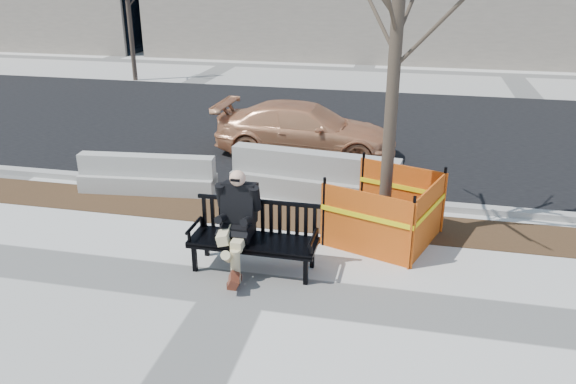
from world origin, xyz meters
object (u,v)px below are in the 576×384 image
seated_man (238,265)px  jersey_barrier_right (314,198)px  tree_fence (382,238)px  jersey_barrier_left (149,192)px  sedan (305,155)px  bench (254,269)px

seated_man → jersey_barrier_right: seated_man is taller
jersey_barrier_right → seated_man: bearing=-96.0°
seated_man → tree_fence: 2.55m
tree_fence → jersey_barrier_left: 4.93m
tree_fence → jersey_barrier_right: bearing=133.7°
tree_fence → jersey_barrier_right: 2.11m
seated_man → sedan: seated_man is taller
sedan → jersey_barrier_right: 2.73m
jersey_barrier_left → seated_man: bearing=-49.0°
seated_man → jersey_barrier_left: (-2.69, 2.53, 0.00)m
sedan → jersey_barrier_right: sedan is taller
jersey_barrier_left → jersey_barrier_right: bearing=1.4°
jersey_barrier_right → tree_fence: bearing=-39.6°
bench → jersey_barrier_right: bench is taller
sedan → jersey_barrier_left: bearing=140.0°
seated_man → jersey_barrier_left: bearing=137.3°
sedan → tree_fence: bearing=-151.8°
tree_fence → jersey_barrier_right: size_ratio=1.78×
bench → seated_man: size_ratio=1.28×
jersey_barrier_left → jersey_barrier_right: 3.38m
bench → jersey_barrier_right: bearing=83.0°
tree_fence → jersey_barrier_left: size_ratio=2.15×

